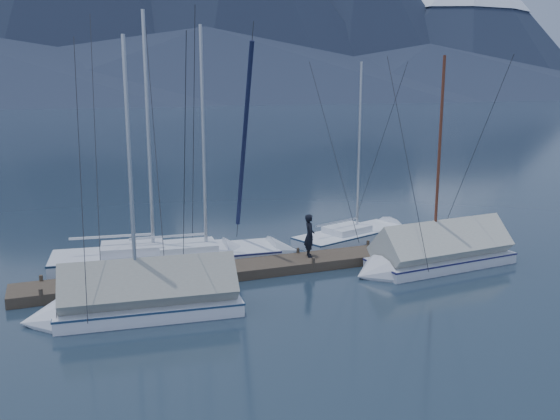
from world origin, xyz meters
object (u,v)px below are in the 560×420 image
object	(u,v)px
sailboat_open_right	(363,234)
sailboat_open_left	(168,258)
person	(309,235)
sailboat_covered_near	(431,257)
sailboat_open_mid	(219,256)
sailboat_covered_far	(133,302)

from	to	relation	value
sailboat_open_right	sailboat_open_left	bearing A→B (deg)	-175.68
person	sailboat_covered_near	bearing A→B (deg)	-103.21
sailboat_open_right	sailboat_covered_near	world-z (taller)	sailboat_covered_near
sailboat_open_left	sailboat_covered_near	size ratio (longest dim) A/B	1.19
sailboat_open_mid	sailboat_covered_far	bearing A→B (deg)	-130.31
sailboat_covered_near	sailboat_open_right	bearing A→B (deg)	91.09
sailboat_open_left	sailboat_covered_near	bearing A→B (deg)	-25.22
sailboat_open_mid	sailboat_open_right	bearing A→B (deg)	8.93
sailboat_covered_far	person	distance (m)	7.30
sailboat_covered_far	person	xyz separation A→B (m)	(6.75, 2.68, 0.71)
sailboat_covered_far	sailboat_covered_near	bearing A→B (deg)	4.27
sailboat_open_mid	sailboat_covered_far	size ratio (longest dim) A/B	1.10
sailboat_open_left	sailboat_open_right	size ratio (longest dim) A/B	1.21
person	sailboat_open_left	bearing A→B (deg)	76.73
sailboat_open_mid	sailboat_open_right	world-z (taller)	sailboat_open_mid
sailboat_covered_far	person	bearing A→B (deg)	21.67
sailboat_open_left	sailboat_open_mid	size ratio (longest dim) A/B	1.05
sailboat_open_right	sailboat_covered_near	bearing A→B (deg)	-88.91
sailboat_covered_far	sailboat_open_mid	bearing A→B (deg)	49.69
sailboat_open_right	person	bearing A→B (deg)	-143.29
sailboat_open_right	sailboat_covered_near	xyz separation A→B (m)	(0.09, -4.79, 0.27)
sailboat_open_right	person	xyz separation A→B (m)	(-3.91, -2.91, 0.99)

